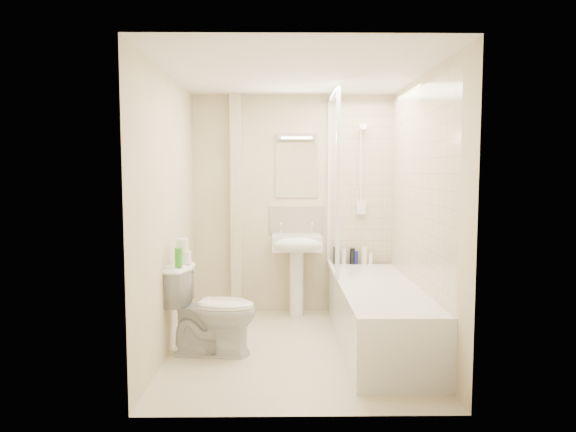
{
  "coord_description": "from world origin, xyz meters",
  "views": [
    {
      "loc": [
        -0.12,
        -4.41,
        1.57
      ],
      "look_at": [
        -0.07,
        0.2,
        1.17
      ],
      "focal_mm": 32.0,
      "sensor_mm": 36.0,
      "label": 1
    }
  ],
  "objects": [
    {
      "name": "toilet",
      "position": [
        -0.72,
        -0.09,
        0.39
      ],
      "size": [
        0.64,
        0.87,
        0.77
      ],
      "primitive_type": "imported",
      "rotation": [
        0.0,
        0.0,
        1.44
      ],
      "color": "white",
      "rests_on": "ground"
    },
    {
      "name": "tile_back",
      "position": [
        0.75,
        1.24,
        1.42
      ],
      "size": [
        0.7,
        0.01,
        1.75
      ],
      "primitive_type": "cube",
      "color": "beige",
      "rests_on": "wall_back"
    },
    {
      "name": "mirror",
      "position": [
        0.04,
        1.24,
        1.58
      ],
      "size": [
        0.46,
        0.01,
        0.6
      ],
      "primitive_type": "cube",
      "color": "white",
      "rests_on": "wall_back"
    },
    {
      "name": "floor",
      "position": [
        0.0,
        0.0,
        0.0
      ],
      "size": [
        2.5,
        2.5,
        0.0
      ],
      "primitive_type": "plane",
      "color": "beige",
      "rests_on": "ground"
    },
    {
      "name": "bottle_black_a",
      "position": [
        0.47,
        1.16,
        0.65
      ],
      "size": [
        0.06,
        0.06,
        0.19
      ],
      "primitive_type": "cylinder",
      "color": "black",
      "rests_on": "bathtub"
    },
    {
      "name": "shower_fixture",
      "position": [
        0.75,
        1.19,
        1.55
      ],
      "size": [
        0.1,
        0.16,
        0.99
      ],
      "color": "white",
      "rests_on": "wall_back"
    },
    {
      "name": "bottle_white_b",
      "position": [
        0.86,
        1.16,
        0.61
      ],
      "size": [
        0.05,
        0.05,
        0.13
      ],
      "primitive_type": "cylinder",
      "color": "white",
      "rests_on": "bathtub"
    },
    {
      "name": "tile_right",
      "position": [
        1.09,
        0.1,
        1.42
      ],
      "size": [
        0.01,
        2.1,
        1.75
      ],
      "primitive_type": "cube",
      "color": "beige",
      "rests_on": "wall_right"
    },
    {
      "name": "pipe_boxing",
      "position": [
        -0.62,
        1.19,
        1.2
      ],
      "size": [
        0.12,
        0.12,
        2.4
      ],
      "primitive_type": "cube",
      "color": "beige",
      "rests_on": "ground"
    },
    {
      "name": "bottle_cream",
      "position": [
        0.79,
        1.16,
        0.65
      ],
      "size": [
        0.07,
        0.07,
        0.19
      ],
      "primitive_type": "cylinder",
      "color": "beige",
      "rests_on": "bathtub"
    },
    {
      "name": "bottle_blue",
      "position": [
        0.69,
        1.16,
        0.62
      ],
      "size": [
        0.05,
        0.05,
        0.15
      ],
      "primitive_type": "cylinder",
      "color": "navy",
      "rests_on": "bathtub"
    },
    {
      "name": "green_bottle",
      "position": [
        -0.98,
        -0.19,
        0.86
      ],
      "size": [
        0.06,
        0.06,
        0.16
      ],
      "primitive_type": "cylinder",
      "color": "green",
      "rests_on": "toilet"
    },
    {
      "name": "wall_left",
      "position": [
        -1.1,
        0.0,
        1.2
      ],
      "size": [
        0.02,
        2.5,
        2.4
      ],
      "primitive_type": "cube",
      "color": "beige",
      "rests_on": "ground"
    },
    {
      "name": "splashback",
      "position": [
        0.04,
        1.24,
        1.03
      ],
      "size": [
        0.6,
        0.02,
        0.3
      ],
      "primitive_type": "cube",
      "color": "beige",
      "rests_on": "wall_back"
    },
    {
      "name": "wall_back",
      "position": [
        0.0,
        1.25,
        1.2
      ],
      "size": [
        2.2,
        0.02,
        2.4
      ],
      "primitive_type": "cube",
      "color": "beige",
      "rests_on": "ground"
    },
    {
      "name": "ceiling",
      "position": [
        0.0,
        0.0,
        2.4
      ],
      "size": [
        2.2,
        2.5,
        0.02
      ],
      "primitive_type": "cube",
      "color": "white",
      "rests_on": "wall_back"
    },
    {
      "name": "toilet_roll_upper",
      "position": [
        -0.98,
        -0.03,
        0.94
      ],
      "size": [
        0.1,
        0.1,
        0.11
      ],
      "primitive_type": "cylinder",
      "color": "white",
      "rests_on": "toilet_roll_lower"
    },
    {
      "name": "bathtub",
      "position": [
        0.75,
        0.1,
        0.29
      ],
      "size": [
        0.7,
        2.1,
        0.55
      ],
      "color": "white",
      "rests_on": "ground"
    },
    {
      "name": "pedestal_sink",
      "position": [
        0.04,
        1.01,
        0.71
      ],
      "size": [
        0.52,
        0.48,
        1.01
      ],
      "color": "white",
      "rests_on": "ground"
    },
    {
      "name": "strip_light",
      "position": [
        0.04,
        1.22,
        1.95
      ],
      "size": [
        0.42,
        0.07,
        0.07
      ],
      "primitive_type": "cube",
      "color": "silver",
      "rests_on": "wall_back"
    },
    {
      "name": "bottle_black_b",
      "position": [
        0.66,
        1.16,
        0.64
      ],
      "size": [
        0.06,
        0.06,
        0.17
      ],
      "primitive_type": "cylinder",
      "color": "black",
      "rests_on": "bathtub"
    },
    {
      "name": "toilet_roll_lower",
      "position": [
        -0.96,
        -0.03,
        0.83
      ],
      "size": [
        0.1,
        0.1,
        0.11
      ],
      "primitive_type": "cylinder",
      "color": "white",
      "rests_on": "toilet"
    },
    {
      "name": "wall_right",
      "position": [
        1.1,
        0.0,
        1.2
      ],
      "size": [
        0.02,
        2.5,
        2.4
      ],
      "primitive_type": "cube",
      "color": "beige",
      "rests_on": "ground"
    },
    {
      "name": "shower_screen",
      "position": [
        0.4,
        0.8,
        1.45
      ],
      "size": [
        0.04,
        0.92,
        1.8
      ],
      "color": "white",
      "rests_on": "bathtub"
    },
    {
      "name": "bottle_white_a",
      "position": [
        0.56,
        1.16,
        0.63
      ],
      "size": [
        0.05,
        0.05,
        0.17
      ],
      "primitive_type": "cylinder",
      "color": "silver",
      "rests_on": "bathtub"
    }
  ]
}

